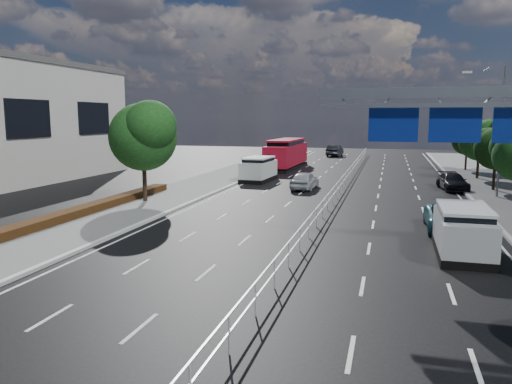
% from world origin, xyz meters
% --- Properties ---
extents(ground, '(160.00, 160.00, 0.00)m').
position_xyz_m(ground, '(0.00, 0.00, 0.00)').
color(ground, black).
rests_on(ground, ground).
extents(median_fence, '(0.05, 85.00, 1.02)m').
position_xyz_m(median_fence, '(0.00, 22.50, 0.53)').
color(median_fence, silver).
rests_on(median_fence, ground).
extents(overhead_gantry, '(10.24, 0.38, 7.45)m').
position_xyz_m(overhead_gantry, '(6.74, 10.05, 5.61)').
color(overhead_gantry, gray).
rests_on(overhead_gantry, ground).
extents(streetlight_far, '(2.78, 2.40, 9.00)m').
position_xyz_m(streetlight_far, '(10.50, 26.00, 5.21)').
color(streetlight_far, gray).
rests_on(streetlight_far, ground).
extents(near_tree_back, '(4.84, 4.51, 6.69)m').
position_xyz_m(near_tree_back, '(-11.94, 17.97, 4.61)').
color(near_tree_back, black).
rests_on(near_tree_back, ground).
extents(far_tree_f, '(3.52, 3.28, 5.02)m').
position_xyz_m(far_tree_f, '(11.24, 29.48, 3.49)').
color(far_tree_f, black).
rests_on(far_tree_f, ground).
extents(far_tree_g, '(3.96, 3.69, 5.45)m').
position_xyz_m(far_tree_g, '(11.25, 36.98, 3.75)').
color(far_tree_g, black).
rests_on(far_tree_g, ground).
extents(far_tree_h, '(3.41, 3.18, 4.91)m').
position_xyz_m(far_tree_h, '(11.24, 44.48, 3.42)').
color(far_tree_h, black).
rests_on(far_tree_h, ground).
extents(white_minivan, '(2.39, 5.02, 2.13)m').
position_xyz_m(white_minivan, '(-7.68, 30.99, 1.05)').
color(white_minivan, black).
rests_on(white_minivan, ground).
extents(red_bus, '(2.92, 10.87, 3.22)m').
position_xyz_m(red_bus, '(-7.50, 42.29, 1.68)').
color(red_bus, black).
rests_on(red_bus, ground).
extents(near_car_silver, '(1.93, 4.24, 1.41)m').
position_xyz_m(near_car_silver, '(-2.88, 27.01, 0.71)').
color(near_car_silver, '#B5B7BD').
rests_on(near_car_silver, ground).
extents(near_car_dark, '(2.11, 4.96, 1.59)m').
position_xyz_m(near_car_dark, '(-4.25, 61.35, 0.80)').
color(near_car_dark, black).
rests_on(near_car_dark, ground).
extents(silver_minivan, '(2.08, 4.85, 2.01)m').
position_xyz_m(silver_minivan, '(6.54, 10.08, 0.99)').
color(silver_minivan, black).
rests_on(silver_minivan, ground).
extents(parked_car_teal, '(2.27, 4.84, 1.34)m').
position_xyz_m(parked_car_teal, '(6.50, 14.41, 0.67)').
color(parked_car_teal, '#165763').
rests_on(parked_car_teal, ground).
extents(parked_car_dark, '(2.37, 4.62, 1.28)m').
position_xyz_m(parked_car_dark, '(8.30, 29.62, 0.64)').
color(parked_car_dark, black).
rests_on(parked_car_dark, ground).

